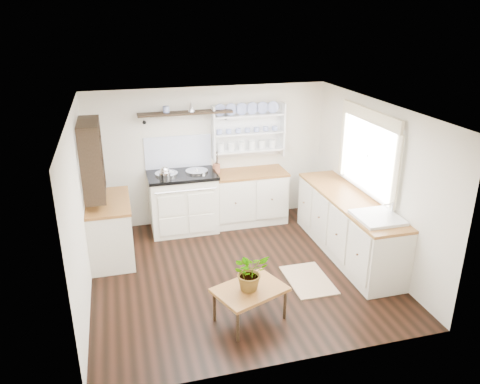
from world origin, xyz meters
name	(u,v)px	position (x,y,z in m)	size (l,w,h in m)	color
floor	(239,271)	(0.00, 0.00, 0.00)	(4.00, 3.80, 0.01)	black
wall_back	(210,155)	(0.00, 1.90, 1.15)	(4.00, 0.02, 2.30)	silver
wall_right	(374,182)	(2.00, 0.00, 1.15)	(0.02, 3.80, 2.30)	silver
wall_left	(80,212)	(-2.00, 0.00, 1.15)	(0.02, 3.80, 2.30)	silver
ceiling	(239,109)	(0.00, 0.00, 2.30)	(4.00, 3.80, 0.01)	white
window	(369,152)	(1.95, 0.15, 1.56)	(0.08, 1.55, 1.22)	white
aga_cooker	(183,201)	(-0.53, 1.57, 0.50)	(1.11, 0.76, 1.02)	white
back_cabinets	(248,196)	(0.60, 1.60, 0.46)	(1.27, 0.63, 0.90)	beige
right_cabinets	(348,225)	(1.70, 0.10, 0.46)	(0.62, 2.43, 0.90)	beige
belfast_sink	(377,226)	(1.70, -0.65, 0.80)	(0.55, 0.60, 0.45)	white
left_cabinets	(110,229)	(-1.70, 0.90, 0.46)	(0.62, 1.13, 0.90)	beige
plate_rack	(247,130)	(0.65, 1.86, 1.56)	(1.20, 0.22, 0.90)	white
high_shelf	(185,113)	(-0.40, 1.78, 1.91)	(1.50, 0.29, 0.16)	black
left_shelving	(92,158)	(-1.84, 0.90, 1.55)	(0.28, 0.80, 1.05)	black
kettle	(165,174)	(-0.81, 1.45, 1.04)	(0.19, 0.19, 0.23)	silver
utensil_crock	(216,168)	(0.06, 1.68, 0.98)	(0.12, 0.12, 0.15)	brown
center_table	(250,292)	(-0.16, -1.09, 0.38)	(0.94, 0.81, 0.43)	brown
potted_plant	(250,271)	(-0.16, -1.09, 0.66)	(0.41, 0.36, 0.46)	#3F7233
floor_rug	(308,280)	(0.86, -0.48, 0.01)	(0.55, 0.85, 0.02)	#997C59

